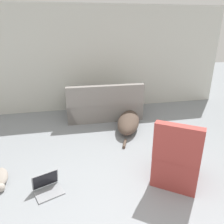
# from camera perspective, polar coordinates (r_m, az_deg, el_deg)

# --- Properties ---
(wall_back) EXTENTS (6.95, 0.06, 2.51)m
(wall_back) POSITION_cam_1_polar(r_m,az_deg,el_deg) (5.53, -5.71, 13.45)
(wall_back) COLOR beige
(wall_back) RESTS_ON ground_plane
(couch) EXTENTS (1.72, 0.86, 0.84)m
(couch) POSITION_cam_1_polar(r_m,az_deg,el_deg) (5.14, -2.15, 1.61)
(couch) COLOR gray
(couch) RESTS_ON ground_plane
(dog) EXTENTS (0.82, 1.53, 0.31)m
(dog) POSITION_cam_1_polar(r_m,az_deg,el_deg) (4.64, 4.40, -2.29)
(dog) COLOR #4C3D33
(dog) RESTS_ON ground_plane
(cat) EXTENTS (0.27, 0.60, 0.13)m
(cat) POSITION_cam_1_polar(r_m,az_deg,el_deg) (3.51, -27.07, -15.14)
(cat) COLOR gray
(cat) RESTS_ON ground_plane
(laptop_open) EXTENTS (0.42, 0.39, 0.25)m
(laptop_open) POSITION_cam_1_polar(r_m,az_deg,el_deg) (3.14, -16.61, -17.84)
(laptop_open) COLOR gray
(laptop_open) RESTS_ON ground_plane
(book_red) EXTENTS (0.23, 0.21, 0.02)m
(book_red) POSITION_cam_1_polar(r_m,az_deg,el_deg) (4.18, 19.29, -8.57)
(book_red) COLOR maroon
(book_red) RESTS_ON ground_plane
(side_chair) EXTENTS (0.84, 0.86, 0.94)m
(side_chair) POSITION_cam_1_polar(r_m,az_deg,el_deg) (3.18, 16.60, -12.24)
(side_chair) COLOR #993833
(side_chair) RESTS_ON ground_plane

